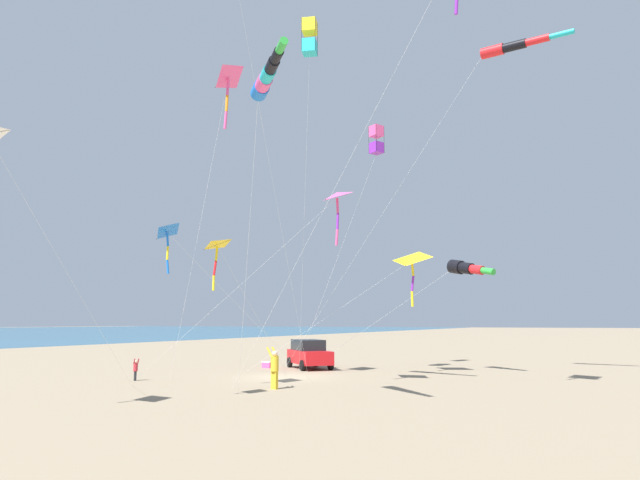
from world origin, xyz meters
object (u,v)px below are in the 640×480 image
object	(u,v)px
kite_box_yellow_midlevel	(310,37)
kite_delta_long_streamer_left	(336,197)
cooler_box	(267,365)
kite_box_orange_high_right	(376,140)
kite_delta_white_trailing	(411,259)
kite_delta_rainbow_low_near	(227,78)
person_adult_flyer	(274,366)
kite_windsock_teal_far_right	(512,47)
kite_windsock_purple_drifting	(266,77)
kite_delta_red_high_left	(217,245)
parked_car	(309,354)
person_child_green_jacket	(136,368)
kite_delta_green_low_center	(167,232)
kite_windsock_striped_overhead	(466,268)

from	to	relation	value
kite_box_yellow_midlevel	kite_delta_long_streamer_left	world-z (taller)	kite_box_yellow_midlevel
cooler_box	kite_box_orange_high_right	distance (m)	16.78
kite_delta_white_trailing	kite_box_yellow_midlevel	size ratio (longest dim) A/B	0.55
kite_delta_rainbow_low_near	kite_box_yellow_midlevel	bearing A→B (deg)	-133.76
person_adult_flyer	kite_windsock_teal_far_right	bearing A→B (deg)	-135.42
kite_delta_rainbow_low_near	kite_windsock_purple_drifting	xyz separation A→B (m)	(-6.73, 7.01, -4.16)
kite_windsock_teal_far_right	kite_windsock_purple_drifting	size ratio (longest dim) A/B	1.59
kite_delta_red_high_left	kite_delta_long_streamer_left	distance (m)	6.24
kite_windsock_purple_drifting	kite_delta_red_high_left	bearing A→B (deg)	-41.55
kite_windsock_teal_far_right	kite_delta_white_trailing	bearing A→B (deg)	-1.34
kite_windsock_purple_drifting	cooler_box	bearing A→B (deg)	-59.68
parked_car	kite_delta_white_trailing	size ratio (longest dim) A/B	0.39
person_child_green_jacket	kite_delta_red_high_left	bearing A→B (deg)	168.96
kite_windsock_teal_far_right	kite_delta_red_high_left	xyz separation A→B (m)	(12.59, 10.84, -12.21)
kite_delta_green_low_center	kite_windsock_teal_far_right	bearing A→B (deg)	-127.08
kite_delta_red_high_left	kite_delta_green_low_center	distance (m)	4.68
kite_box_yellow_midlevel	kite_delta_rainbow_low_near	xyz separation A→B (m)	(3.25, 3.39, -3.22)
kite_windsock_purple_drifting	kite_box_yellow_midlevel	bearing A→B (deg)	-71.48
kite_delta_green_low_center	person_child_green_jacket	bearing A→B (deg)	-40.53
person_adult_flyer	kite_delta_long_streamer_left	distance (m)	8.62
parked_car	kite_windsock_teal_far_right	distance (m)	22.50
kite_windsock_teal_far_right	kite_delta_long_streamer_left	bearing A→B (deg)	44.71
kite_windsock_teal_far_right	kite_delta_green_low_center	world-z (taller)	kite_windsock_teal_far_right
kite_delta_green_low_center	cooler_box	bearing A→B (deg)	-73.28
kite_delta_green_low_center	kite_windsock_purple_drifting	size ratio (longest dim) A/B	0.75
kite_delta_white_trailing	kite_delta_red_high_left	bearing A→B (deg)	60.53
cooler_box	kite_box_orange_high_right	xyz separation A→B (m)	(-7.05, -2.25, 15.07)
kite_windsock_teal_far_right	kite_delta_green_low_center	distance (m)	22.92
person_child_green_jacket	cooler_box	bearing A→B (deg)	-101.18
cooler_box	kite_windsock_purple_drifting	bearing A→B (deg)	120.32
kite_delta_white_trailing	kite_box_orange_high_right	distance (m)	9.33
kite_delta_long_streamer_left	parked_car	bearing A→B (deg)	-56.11
kite_box_yellow_midlevel	kite_windsock_purple_drifting	xyz separation A→B (m)	(-3.48, 10.40, -7.38)
kite_delta_rainbow_low_near	kite_windsock_teal_far_right	bearing A→B (deg)	-147.20
parked_car	kite_box_yellow_midlevel	size ratio (longest dim) A/B	0.22
kite_windsock_striped_overhead	person_adult_flyer	bearing A→B (deg)	62.66
person_child_green_jacket	kite_box_yellow_midlevel	size ratio (longest dim) A/B	0.06
parked_car	kite_delta_red_high_left	xyz separation A→B (m)	(-1.05, 11.83, 5.65)
kite_box_orange_high_right	kite_windsock_purple_drifting	world-z (taller)	kite_box_orange_high_right
kite_delta_rainbow_low_near	kite_delta_red_high_left	distance (m)	9.63
kite_windsock_striped_overhead	kite_delta_long_streamer_left	size ratio (longest dim) A/B	1.00
person_adult_flyer	kite_delta_red_high_left	world-z (taller)	kite_delta_red_high_left
kite_windsock_striped_overhead	kite_delta_rainbow_low_near	size ratio (longest dim) A/B	0.72
parked_car	kite_delta_long_streamer_left	xyz separation A→B (m)	(-5.85, 8.71, 8.14)
kite_windsock_striped_overhead	kite_windsock_teal_far_right	size ratio (longest dim) A/B	0.62
kite_windsock_purple_drifting	kite_windsock_teal_far_right	bearing A→B (deg)	-113.72
parked_car	kite_box_yellow_midlevel	xyz separation A→B (m)	(-3.20, 6.42, 18.22)
cooler_box	kite_box_yellow_midlevel	bearing A→B (deg)	136.24
person_adult_flyer	kite_delta_long_streamer_left	bearing A→B (deg)	-135.91
parked_car	kite_windsock_striped_overhead	xyz separation A→B (m)	(-10.02, -1.46, 5.32)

